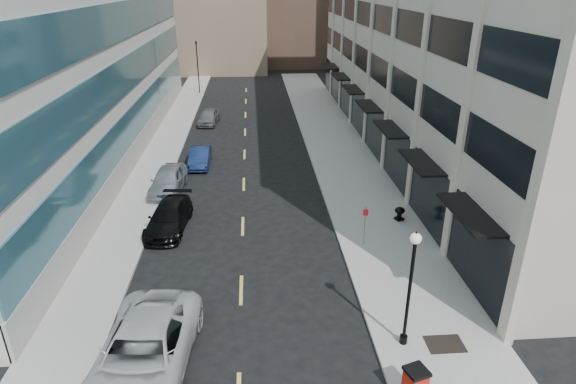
{
  "coord_description": "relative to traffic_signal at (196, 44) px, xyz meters",
  "views": [
    {
      "loc": [
        0.75,
        -9.74,
        12.54
      ],
      "look_at": [
        2.41,
        12.56,
        2.63
      ],
      "focal_mm": 30.0,
      "sensor_mm": 36.0,
      "label": 1
    }
  ],
  "objects": [
    {
      "name": "trash_bin",
      "position": [
        11.18,
        -46.49,
        -4.97
      ],
      "size": [
        0.86,
        0.86,
        1.11
      ],
      "rotation": [
        0.0,
        0.0,
        0.32
      ],
      "color": "red",
      "rests_on": "sidewalk_right"
    },
    {
      "name": "sidewalk_right",
      "position": [
        13.0,
        -28.0,
        -5.64
      ],
      "size": [
        5.0,
        80.0,
        0.15
      ],
      "primitive_type": "cube",
      "color": "#9B978D",
      "rests_on": "ground"
    },
    {
      "name": "sign_post",
      "position": [
        11.67,
        -36.76,
        -4.16
      ],
      "size": [
        0.25,
        0.07,
        2.15
      ],
      "rotation": [
        0.0,
        0.0,
        -0.14
      ],
      "color": "slate",
      "rests_on": "sidewalk_right"
    },
    {
      "name": "car_blue_sedan",
      "position": [
        2.3,
        -24.17,
        -5.05
      ],
      "size": [
        1.45,
        4.05,
        1.33
      ],
      "primitive_type": "imported",
      "rotation": [
        0.0,
        0.0,
        -0.01
      ],
      "color": "navy",
      "rests_on": "ground"
    },
    {
      "name": "building_left",
      "position": [
        -10.45,
        -21.0,
        4.27
      ],
      "size": [
        16.14,
        46.0,
        20.0
      ],
      "color": "silver",
      "rests_on": "ground"
    },
    {
      "name": "grate_far",
      "position": [
        13.1,
        -44.2,
        -5.56
      ],
      "size": [
        1.4,
        1.0,
        0.01
      ],
      "primitive_type": "cube",
      "color": "black",
      "rests_on": "sidewalk_right"
    },
    {
      "name": "urn_planter",
      "position": [
        14.28,
        -34.17,
        -5.1
      ],
      "size": [
        0.56,
        0.56,
        0.77
      ],
      "rotation": [
        0.0,
        0.0,
        0.37
      ],
      "color": "black",
      "rests_on": "sidewalk_right"
    },
    {
      "name": "car_black_pickup",
      "position": [
        1.52,
        -34.0,
        -5.02
      ],
      "size": [
        2.38,
        4.95,
        1.39
      ],
      "primitive_type": "imported",
      "rotation": [
        0.0,
        0.0,
        -0.09
      ],
      "color": "black",
      "rests_on": "ground"
    },
    {
      "name": "car_silver_sedan",
      "position": [
        0.72,
        -28.9,
        -4.91
      ],
      "size": [
        2.23,
        4.84,
        1.61
      ],
      "primitive_type": "imported",
      "rotation": [
        0.0,
        0.0,
        -0.07
      ],
      "color": "#A0A4A9",
      "rests_on": "ground"
    },
    {
      "name": "sidewalk_left",
      "position": [
        -1.0,
        -28.0,
        -5.64
      ],
      "size": [
        3.0,
        80.0,
        0.15
      ],
      "primitive_type": "cube",
      "color": "#9B978D",
      "rests_on": "ground"
    },
    {
      "name": "car_grey_sedan",
      "position": [
        2.1,
        -13.0,
        -5.02
      ],
      "size": [
        2.13,
        4.28,
        1.4
      ],
      "primitive_type": "imported",
      "rotation": [
        0.0,
        0.0,
        -0.12
      ],
      "color": "slate",
      "rests_on": "ground"
    },
    {
      "name": "traffic_signal",
      "position": [
        0.0,
        0.0,
        0.0
      ],
      "size": [
        0.66,
        0.66,
        6.98
      ],
      "color": "black",
      "rests_on": "ground"
    },
    {
      "name": "car_white_van",
      "position": [
        2.3,
        -44.72,
        -4.8
      ],
      "size": [
        3.58,
        6.85,
        1.84
      ],
      "primitive_type": "imported",
      "rotation": [
        0.0,
        0.0,
        -0.08
      ],
      "color": "silver",
      "rests_on": "ground"
    },
    {
      "name": "road_centerline",
      "position": [
        5.5,
        -31.0,
        -5.71
      ],
      "size": [
        0.15,
        68.2,
        0.01
      ],
      "color": "#D8CC4C",
      "rests_on": "ground"
    },
    {
      "name": "building_right",
      "position": [
        22.44,
        -21.01,
        3.28
      ],
      "size": [
        15.3,
        46.5,
        18.25
      ],
      "color": "#B2A696",
      "rests_on": "ground"
    },
    {
      "name": "lamppost",
      "position": [
        11.58,
        -44.0,
        -2.78
      ],
      "size": [
        0.39,
        0.39,
        4.74
      ],
      "color": "black",
      "rests_on": "sidewalk_right"
    }
  ]
}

